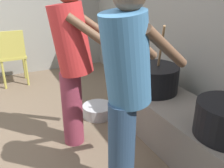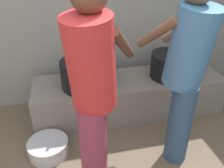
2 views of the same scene
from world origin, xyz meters
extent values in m
cube|color=gray|center=(0.00, 2.23, 1.05)|extent=(5.28, 0.20, 2.09)
cube|color=slate|center=(0.52, 1.71, 0.21)|extent=(2.13, 0.60, 0.43)
cylinder|color=black|center=(0.04, 1.68, 0.57)|extent=(0.54, 0.54, 0.28)
cylinder|color=#937047|center=(0.14, 1.68, 0.91)|extent=(0.23, 0.15, 0.51)
cylinder|color=navy|center=(0.73, 0.92, 0.38)|extent=(0.20, 0.20, 0.75)
cylinder|color=teal|center=(0.73, 0.95, 1.05)|extent=(0.39, 0.45, 0.64)
cylinder|color=brown|center=(0.80, 1.20, 1.12)|extent=(0.19, 0.46, 0.35)
cylinder|color=brown|center=(0.54, 1.13, 1.12)|extent=(0.19, 0.46, 0.35)
cylinder|color=#8C3347|center=(-0.03, 0.78, 0.38)|extent=(0.20, 0.20, 0.75)
cylinder|color=red|center=(-0.01, 0.81, 1.06)|extent=(0.45, 0.48, 0.64)
cylinder|color=brown|center=(0.22, 0.94, 1.12)|extent=(0.29, 0.43, 0.35)
cylinder|color=brown|center=(-0.01, 1.08, 1.12)|extent=(0.29, 0.43, 0.35)
cylinder|color=#B2A847|center=(-2.15, 0.60, 0.22)|extent=(0.04, 0.04, 0.44)
cylinder|color=#B2A847|center=(-2.16, 0.26, 0.22)|extent=(0.04, 0.04, 0.44)
cylinder|color=#B2A847|center=(-1.81, 0.60, 0.22)|extent=(0.04, 0.04, 0.44)
cylinder|color=#B2A847|center=(-1.82, 0.26, 0.22)|extent=(0.04, 0.04, 0.44)
cube|color=#B2A847|center=(-1.98, 0.43, 0.46)|extent=(0.41, 0.41, 0.04)
cube|color=#B2A847|center=(-1.80, 0.43, 0.68)|extent=(0.04, 0.38, 0.40)
cylinder|color=#B7B7BC|center=(-0.40, 1.21, 0.07)|extent=(0.37, 0.37, 0.14)
camera|label=1|loc=(2.02, 0.20, 1.50)|focal=38.74mm
camera|label=2|loc=(-0.17, -0.47, 1.64)|focal=36.98mm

